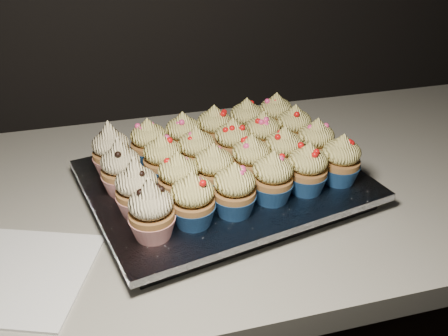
{
  "coord_description": "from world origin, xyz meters",
  "views": [
    {
      "loc": [
        -0.02,
        0.99,
        1.36
      ],
      "look_at": [
        0.16,
        1.66,
        0.95
      ],
      "focal_mm": 40.0,
      "sensor_mm": 36.0,
      "label": 1
    }
  ],
  "objects": [
    {
      "name": "cupcake_8",
      "position": [
        0.14,
        1.63,
        0.97
      ],
      "size": [
        0.06,
        0.06,
        0.08
      ],
      "color": "navy",
      "rests_on": "foil_lining"
    },
    {
      "name": "cupcake_0",
      "position": [
        0.03,
        1.54,
        0.97
      ],
      "size": [
        0.06,
        0.06,
        0.1
      ],
      "color": "#A81917",
      "rests_on": "foil_lining"
    },
    {
      "name": "cupcake_3",
      "position": [
        0.22,
        1.58,
        0.97
      ],
      "size": [
        0.06,
        0.06,
        0.08
      ],
      "color": "navy",
      "rests_on": "foil_lining"
    },
    {
      "name": "cupcake_17",
      "position": [
        0.31,
        1.73,
        0.97
      ],
      "size": [
        0.06,
        0.06,
        0.08
      ],
      "color": "navy",
      "rests_on": "foil_lining"
    },
    {
      "name": "cupcake_7",
      "position": [
        0.08,
        1.61,
        0.97
      ],
      "size": [
        0.06,
        0.06,
        0.08
      ],
      "color": "navy",
      "rests_on": "foil_lining"
    },
    {
      "name": "napkin",
      "position": [
        -0.15,
        1.54,
        0.9
      ],
      "size": [
        0.23,
        0.23,
        0.0
      ],
      "primitive_type": "cube",
      "rotation": [
        0.0,
        0.0,
        -0.37
      ],
      "color": "white",
      "rests_on": "worktop"
    },
    {
      "name": "foil_lining",
      "position": [
        0.16,
        1.66,
        0.93
      ],
      "size": [
        0.49,
        0.41,
        0.01
      ],
      "primitive_type": "cube",
      "rotation": [
        0.0,
        0.0,
        0.21
      ],
      "color": "silver",
      "rests_on": "baking_tray"
    },
    {
      "name": "baking_tray",
      "position": [
        0.16,
        1.66,
        0.91
      ],
      "size": [
        0.45,
        0.37,
        0.02
      ],
      "primitive_type": "cube",
      "rotation": [
        0.0,
        0.0,
        0.21
      ],
      "color": "black",
      "rests_on": "worktop"
    },
    {
      "name": "cupcake_15",
      "position": [
        0.19,
        1.7,
        0.97
      ],
      "size": [
        0.06,
        0.06,
        0.08
      ],
      "color": "navy",
      "rests_on": "foil_lining"
    },
    {
      "name": "cupcake_20",
      "position": [
        0.12,
        1.75,
        0.97
      ],
      "size": [
        0.06,
        0.06,
        0.08
      ],
      "color": "navy",
      "rests_on": "foil_lining"
    },
    {
      "name": "cupcake_21",
      "position": [
        0.17,
        1.76,
        0.97
      ],
      "size": [
        0.06,
        0.06,
        0.08
      ],
      "color": "navy",
      "rests_on": "foil_lining"
    },
    {
      "name": "cupcake_22",
      "position": [
        0.24,
        1.78,
        0.97
      ],
      "size": [
        0.06,
        0.06,
        0.08
      ],
      "color": "navy",
      "rests_on": "foil_lining"
    },
    {
      "name": "cupcake_13",
      "position": [
        0.07,
        1.68,
        0.97
      ],
      "size": [
        0.06,
        0.06,
        0.08
      ],
      "color": "navy",
      "rests_on": "foil_lining"
    },
    {
      "name": "cupcake_1",
      "position": [
        0.09,
        1.55,
        0.97
      ],
      "size": [
        0.06,
        0.06,
        0.08
      ],
      "color": "navy",
      "rests_on": "foil_lining"
    },
    {
      "name": "cupcake_18",
      "position": [
        -0.01,
        1.72,
        0.97
      ],
      "size": [
        0.06,
        0.06,
        0.1
      ],
      "color": "#A81917",
      "rests_on": "foil_lining"
    },
    {
      "name": "cupcake_9",
      "position": [
        0.2,
        1.64,
        0.97
      ],
      "size": [
        0.06,
        0.06,
        0.08
      ],
      "color": "navy",
      "rests_on": "foil_lining"
    },
    {
      "name": "worktop",
      "position": [
        0.0,
        1.7,
        0.88
      ],
      "size": [
        2.44,
        0.64,
        0.04
      ],
      "primitive_type": "cube",
      "color": "beige",
      "rests_on": "cabinet"
    },
    {
      "name": "cupcake_19",
      "position": [
        0.06,
        1.74,
        0.97
      ],
      "size": [
        0.06,
        0.06,
        0.08
      ],
      "color": "navy",
      "rests_on": "foil_lining"
    },
    {
      "name": "cupcake_12",
      "position": [
        0.0,
        1.66,
        0.97
      ],
      "size": [
        0.06,
        0.06,
        0.1
      ],
      "color": "#A81917",
      "rests_on": "foil_lining"
    },
    {
      "name": "cupcake_2",
      "position": [
        0.15,
        1.56,
        0.97
      ],
      "size": [
        0.06,
        0.06,
        0.08
      ],
      "color": "navy",
      "rests_on": "foil_lining"
    },
    {
      "name": "cupcake_14",
      "position": [
        0.13,
        1.69,
        0.97
      ],
      "size": [
        0.06,
        0.06,
        0.08
      ],
      "color": "navy",
      "rests_on": "foil_lining"
    },
    {
      "name": "cupcake_10",
      "position": [
        0.26,
        1.65,
        0.97
      ],
      "size": [
        0.06,
        0.06,
        0.08
      ],
      "color": "navy",
      "rests_on": "foil_lining"
    },
    {
      "name": "cupcake_5",
      "position": [
        0.34,
        1.6,
        0.97
      ],
      "size": [
        0.06,
        0.06,
        0.08
      ],
      "color": "navy",
      "rests_on": "foil_lining"
    },
    {
      "name": "cupcake_6",
      "position": [
        0.02,
        1.6,
        0.97
      ],
      "size": [
        0.06,
        0.06,
        0.1
      ],
      "color": "#A81917",
      "rests_on": "foil_lining"
    },
    {
      "name": "cupcake_4",
      "position": [
        0.28,
        1.59,
        0.97
      ],
      "size": [
        0.06,
        0.06,
        0.08
      ],
      "color": "navy",
      "rests_on": "foil_lining"
    },
    {
      "name": "cupcake_16",
      "position": [
        0.25,
        1.72,
        0.97
      ],
      "size": [
        0.06,
        0.06,
        0.08
      ],
      "color": "navy",
      "rests_on": "foil_lining"
    },
    {
      "name": "cupcake_11",
      "position": [
        0.32,
        1.67,
        0.97
      ],
      "size": [
        0.06,
        0.06,
        0.08
      ],
      "color": "navy",
      "rests_on": "foil_lining"
    },
    {
      "name": "cupcake_23",
      "position": [
        0.3,
        1.79,
        0.97
      ],
      "size": [
        0.06,
        0.06,
        0.08
      ],
      "color": "navy",
      "rests_on": "foil_lining"
    }
  ]
}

